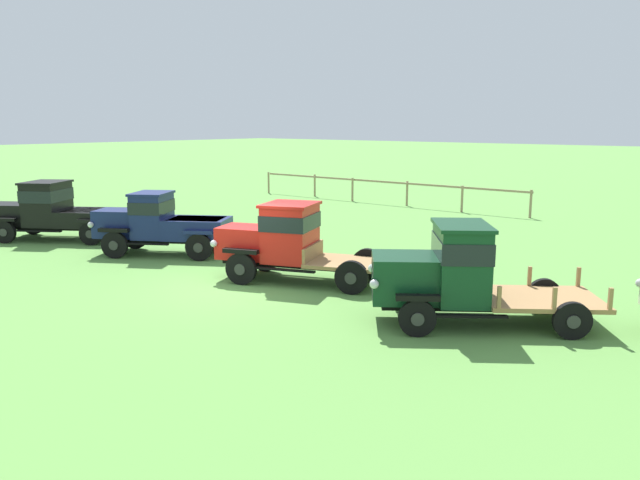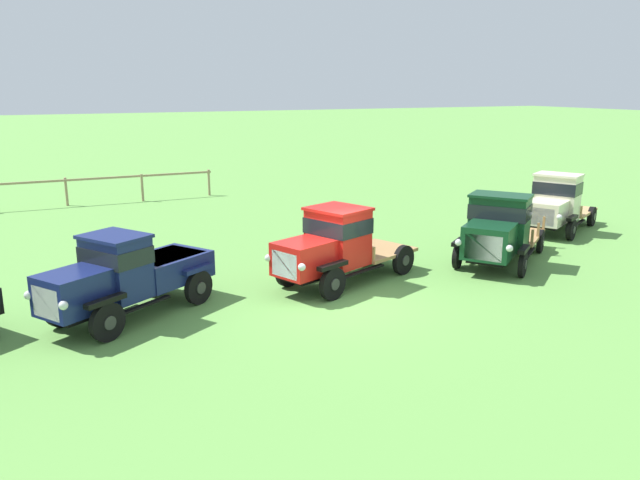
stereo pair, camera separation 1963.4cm
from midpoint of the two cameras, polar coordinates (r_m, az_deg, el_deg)
The scene contains 6 objects.
ground_plane at distance 13.64m, azimuth -34.62°, elevation -10.08°, with size 240.00×240.00×0.00m, color #5B9342.
paddock_fence at distance 31.78m, azimuth -43.02°, elevation 2.96°, with size 17.18×0.65×1.34m.
vintage_truck_second_in_line at distance 16.34m, azimuth -52.81°, elevation -5.49°, with size 4.65×3.67×2.13m.
vintage_truck_midrow_center at distance 14.58m, azimuth -32.68°, elevation -3.42°, with size 5.17×3.31×2.23m.
vintage_truck_far_side at distance 14.43m, azimuth -10.76°, elevation -1.62°, with size 5.10×4.45×2.26m.
vintage_truck_back_of_row at distance 18.63m, azimuth 2.43°, elevation 2.06°, with size 4.92×3.68×2.27m.
Camera 2 is at (-7.12, -13.71, 5.55)m, focal length 35.00 mm.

